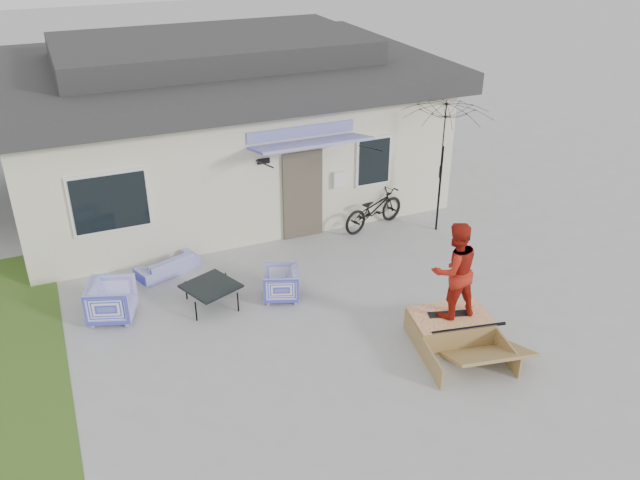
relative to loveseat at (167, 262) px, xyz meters
name	(u,v)px	position (x,y,z in m)	size (l,w,h in m)	color
ground	(344,352)	(2.29, -3.97, -0.26)	(90.00, 90.00, 0.00)	#9C9C9C
grass_strip	(24,359)	(-2.91, -1.97, -0.26)	(1.40, 8.00, 0.01)	#36571E
house	(216,120)	(2.29, 4.03, 1.68)	(10.80, 8.49, 4.10)	beige
loveseat	(167,262)	(0.00, 0.00, 0.00)	(1.34, 0.39, 0.52)	#3138B9
armchair_left	(111,299)	(-1.28, -1.28, 0.16)	(0.81, 0.76, 0.84)	#3138B9
armchair_right	(281,282)	(1.88, -1.86, 0.10)	(0.69, 0.65, 0.72)	#3138B9
coffee_table	(212,295)	(0.54, -1.58, -0.04)	(0.91, 0.91, 0.45)	black
bicycle	(374,205)	(5.02, 0.28, 0.32)	(0.63, 1.81, 1.16)	black
patio_umbrella	(442,161)	(6.35, -0.44, 1.49)	(2.57, 2.47, 2.20)	black
skate_ramp	(449,326)	(4.22, -4.30, -0.03)	(1.37, 1.82, 0.46)	olive
skateboard	(450,313)	(4.23, -4.25, 0.22)	(0.78, 0.19, 0.05)	black
skater	(455,269)	(4.23, -4.25, 1.14)	(0.88, 0.68, 1.79)	#A81F12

